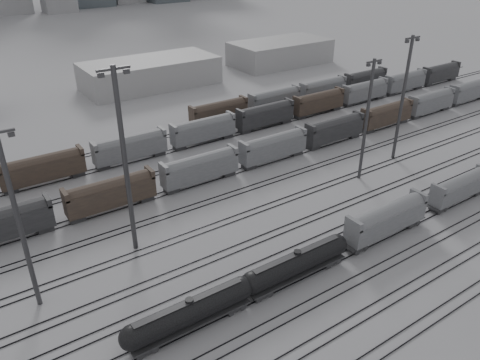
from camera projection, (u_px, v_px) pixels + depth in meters
ground at (363, 252)px, 68.26m from camera, size 900.00×900.00×0.00m
tracks at (287, 201)px, 81.03m from camera, size 220.00×71.50×0.16m
tank_car_a at (190, 312)px, 53.87m from camera, size 17.15×2.86×4.24m
tank_car_b at (297, 263)px, 61.83m from camera, size 17.39×2.90×4.30m
hopper_car_a at (386, 218)px, 70.15m from camera, size 15.05×2.99×5.38m
hopper_car_b at (460, 186)px, 79.67m from camera, size 13.52×2.69×4.83m
light_mast_a at (18, 220)px, 52.87m from camera, size 3.76×0.60×23.47m
light_mast_b at (125, 160)px, 62.43m from camera, size 4.34×0.69×27.13m
light_mast_c at (367, 118)px, 83.36m from camera, size 3.62×0.58×22.60m
light_mast_d at (403, 96)px, 90.89m from camera, size 3.96×0.63×24.76m
bg_string_near at (273, 148)px, 94.36m from camera, size 151.00×3.00×5.60m
bg_string_mid at (265, 116)px, 111.04m from camera, size 151.00×3.00×5.60m
bg_string_far at (299, 95)px, 125.60m from camera, size 66.00×3.00×5.60m
warehouse_mid at (150, 73)px, 140.92m from camera, size 40.00×18.00×8.00m
warehouse_right at (280, 52)px, 165.78m from camera, size 35.00×18.00×8.00m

